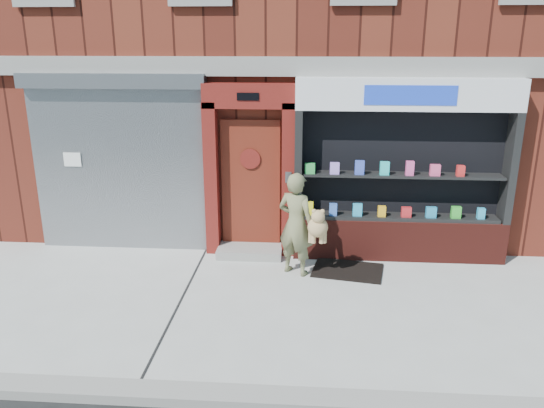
# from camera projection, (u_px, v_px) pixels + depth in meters

# --- Properties ---
(ground) EXTENTS (80.00, 80.00, 0.00)m
(ground) POSITION_uv_depth(u_px,v_px,m) (289.00, 304.00, 7.46)
(ground) COLOR #9E9E99
(ground) RESTS_ON ground
(curb) EXTENTS (60.00, 0.30, 0.12)m
(curb) POSITION_uv_depth(u_px,v_px,m) (280.00, 400.00, 5.40)
(curb) COLOR gray
(curb) RESTS_ON ground
(building) EXTENTS (12.00, 8.16, 8.00)m
(building) POSITION_uv_depth(u_px,v_px,m) (302.00, 19.00, 11.97)
(building) COLOR #4C1911
(building) RESTS_ON ground
(shutter_bay) EXTENTS (3.10, 0.30, 3.04)m
(shutter_bay) POSITION_uv_depth(u_px,v_px,m) (119.00, 153.00, 8.99)
(shutter_bay) COLOR gray
(shutter_bay) RESTS_ON ground
(red_door_bay) EXTENTS (1.52, 0.58, 2.90)m
(red_door_bay) POSITION_uv_depth(u_px,v_px,m) (250.00, 171.00, 8.85)
(red_door_bay) COLOR #5E1410
(red_door_bay) RESTS_ON ground
(pharmacy_bay) EXTENTS (3.50, 0.41, 3.00)m
(pharmacy_bay) POSITION_uv_depth(u_px,v_px,m) (401.00, 179.00, 8.66)
(pharmacy_bay) COLOR #511813
(pharmacy_bay) RESTS_ON ground
(woman) EXTENTS (0.85, 0.66, 1.64)m
(woman) POSITION_uv_depth(u_px,v_px,m) (298.00, 224.00, 8.20)
(woman) COLOR #6B6C47
(woman) RESTS_ON ground
(doormat) EXTENTS (1.21, 0.95, 0.03)m
(doormat) POSITION_uv_depth(u_px,v_px,m) (348.00, 270.00, 8.51)
(doormat) COLOR black
(doormat) RESTS_ON ground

